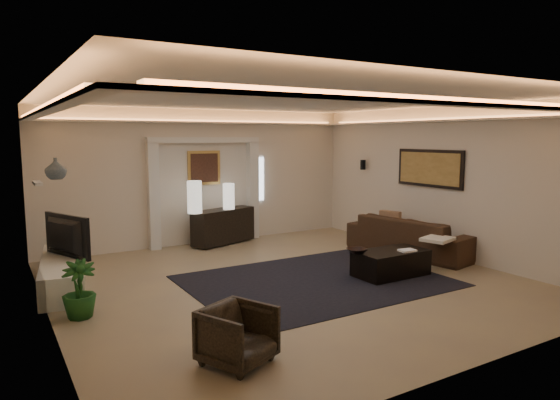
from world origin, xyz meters
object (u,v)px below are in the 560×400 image
coffee_table (391,264)px  sofa (411,236)px  armchair (238,335)px  console (223,226)px

coffee_table → sofa: bearing=33.0°
coffee_table → armchair: 3.97m
sofa → armchair: (-5.08, -2.55, -0.07)m
console → coffee_table: console is taller
coffee_table → armchair: size_ratio=1.84×
armchair → coffee_table: bearing=-0.5°
coffee_table → armchair: (-3.63, -1.60, 0.10)m
armchair → console: bearing=42.7°
armchair → sofa: bearing=2.4°
sofa → armchair: sofa is taller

